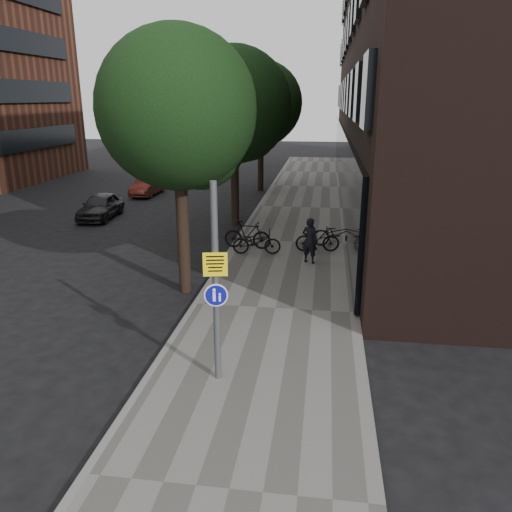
% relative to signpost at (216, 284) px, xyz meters
% --- Properties ---
extents(ground, '(120.00, 120.00, 0.00)m').
position_rel_signpost_xyz_m(ground, '(0.55, 0.35, -2.16)').
color(ground, black).
rests_on(ground, ground).
extents(sidewalk, '(4.50, 60.00, 0.12)m').
position_rel_signpost_xyz_m(sidewalk, '(0.80, 10.35, -2.10)').
color(sidewalk, slate).
rests_on(sidewalk, ground).
extents(curb_edge, '(0.15, 60.00, 0.13)m').
position_rel_signpost_xyz_m(curb_edge, '(-1.45, 10.35, -2.09)').
color(curb_edge, slate).
rests_on(curb_edge, ground).
extents(building_right_dark_brick, '(12.00, 40.00, 18.00)m').
position_rel_signpost_xyz_m(building_right_dark_brick, '(9.05, 22.35, 6.84)').
color(building_right_dark_brick, black).
rests_on(building_right_dark_brick, ground).
extents(street_tree_near, '(4.40, 4.40, 7.50)m').
position_rel_signpost_xyz_m(street_tree_near, '(-1.98, 4.99, 2.95)').
color(street_tree_near, black).
rests_on(street_tree_near, ground).
extents(street_tree_mid, '(5.00, 5.00, 7.80)m').
position_rel_signpost_xyz_m(street_tree_mid, '(-1.98, 13.49, 2.95)').
color(street_tree_mid, black).
rests_on(street_tree_mid, ground).
extents(street_tree_far, '(5.00, 5.00, 7.80)m').
position_rel_signpost_xyz_m(street_tree_far, '(-1.98, 22.49, 2.95)').
color(street_tree_far, black).
rests_on(street_tree_far, ground).
extents(signpost, '(0.46, 0.13, 4.04)m').
position_rel_signpost_xyz_m(signpost, '(0.00, 0.00, 0.00)').
color(signpost, '#595B5E').
rests_on(signpost, sidewalk).
extents(pedestrian, '(0.68, 0.58, 1.59)m').
position_rel_signpost_xyz_m(pedestrian, '(1.57, 7.77, -1.24)').
color(pedestrian, black).
rests_on(pedestrian, sidewalk).
extents(parked_bike_facade_near, '(1.89, 0.70, 0.99)m').
position_rel_signpost_xyz_m(parked_bike_facade_near, '(2.55, 9.97, -1.55)').
color(parked_bike_facade_near, black).
rests_on(parked_bike_facade_near, sidewalk).
extents(parked_bike_facade_far, '(1.68, 0.67, 0.98)m').
position_rel_signpost_xyz_m(parked_bike_facade_far, '(1.81, 9.12, -1.55)').
color(parked_bike_facade_far, black).
rests_on(parked_bike_facade_far, sidewalk).
extents(parked_bike_curb_near, '(1.81, 0.79, 0.92)m').
position_rel_signpost_xyz_m(parked_bike_curb_near, '(-0.38, 8.53, -1.58)').
color(parked_bike_curb_near, black).
rests_on(parked_bike_curb_near, sidewalk).
extents(parked_bike_curb_far, '(1.83, 0.65, 1.08)m').
position_rel_signpost_xyz_m(parked_bike_curb_far, '(-0.83, 9.19, -1.50)').
color(parked_bike_curb_far, black).
rests_on(parked_bike_curb_far, sidewalk).
extents(parked_car_near, '(1.62, 3.60, 1.20)m').
position_rel_signpost_xyz_m(parked_car_near, '(-8.73, 13.65, -1.56)').
color(parked_car_near, black).
rests_on(parked_car_near, ground).
extents(parked_car_mid, '(1.30, 3.38, 1.10)m').
position_rel_signpost_xyz_m(parked_car_mid, '(-8.55, 19.81, -1.61)').
color(parked_car_mid, maroon).
rests_on(parked_car_mid, ground).
extents(parked_car_far, '(1.66, 3.90, 1.12)m').
position_rel_signpost_xyz_m(parked_car_far, '(-9.10, 30.14, -1.60)').
color(parked_car_far, '#1A2230').
rests_on(parked_car_far, ground).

